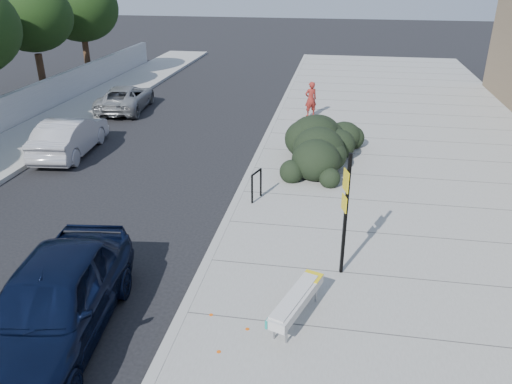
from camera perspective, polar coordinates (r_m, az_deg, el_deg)
ground at (r=12.18m, az=-5.54°, el=-8.28°), size 120.00×120.00×0.00m
sidewalk_near at (r=16.44m, az=18.43°, el=-0.08°), size 11.20×50.00×0.15m
curb_near at (r=16.45m, az=-1.13°, el=1.32°), size 0.22×50.00×0.17m
curb_far at (r=19.50m, az=-24.94°, el=2.76°), size 0.22×50.00×0.17m
tree_far_e at (r=28.45m, az=-24.28°, el=17.76°), size 4.00×4.00×5.90m
tree_far_f at (r=32.75m, az=-19.45°, el=19.14°), size 4.40×4.40×6.07m
bench at (r=10.02m, az=4.66°, el=-12.21°), size 0.99×1.90×0.57m
bike_rack at (r=14.75m, az=0.06°, el=1.08°), size 0.23×0.60×0.91m
sign_post at (r=10.95m, az=10.18°, el=-1.87°), size 0.16×0.33×2.90m
hedge at (r=17.74m, az=8.05°, el=5.99°), size 3.60×4.99×1.69m
sedan_navy at (r=10.27m, az=-22.20°, el=-11.59°), size 2.54×5.12×1.68m
wagon_silver at (r=20.10m, az=-20.51°, el=6.02°), size 1.90×4.39×1.41m
suv_silver at (r=25.67m, az=-14.67°, el=10.37°), size 2.49×4.57×1.22m
pedestrian at (r=23.34m, az=6.28°, el=10.51°), size 0.70×0.62×1.60m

